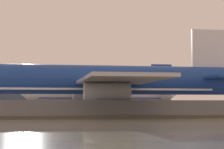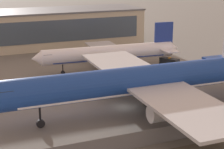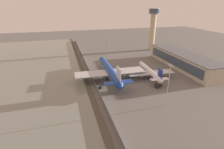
{
  "view_description": "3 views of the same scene",
  "coord_description": "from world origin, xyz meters",
  "px_view_note": "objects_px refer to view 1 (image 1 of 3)",
  "views": [
    {
      "loc": [
        -10.25,
        -80.36,
        2.01
      ],
      "look_at": [
        4.55,
        -3.38,
        7.36
      ],
      "focal_mm": 70.0,
      "sensor_mm": 36.0,
      "label": 1
    },
    {
      "loc": [
        -28.16,
        -61.79,
        26.65
      ],
      "look_at": [
        -1.35,
        2.97,
        5.99
      ],
      "focal_mm": 60.0,
      "sensor_mm": 36.0,
      "label": 2
    },
    {
      "loc": [
        113.26,
        -33.73,
        50.43
      ],
      "look_at": [
        6.22,
        -3.13,
        4.99
      ],
      "focal_mm": 28.0,
      "sensor_mm": 36.0,
      "label": 3
    }
  ],
  "objects_px": {
    "baggage_tug": "(185,112)",
    "cargo_jet_blue": "(97,81)",
    "passenger_jet_white": "(102,94)",
    "ops_van": "(169,107)"
  },
  "relations": [
    {
      "from": "passenger_jet_white",
      "to": "ops_van",
      "type": "relative_size",
      "value": 7.11
    },
    {
      "from": "baggage_tug",
      "to": "ops_van",
      "type": "bearing_deg",
      "value": 75.78
    },
    {
      "from": "cargo_jet_blue",
      "to": "passenger_jet_white",
      "type": "height_order",
      "value": "cargo_jet_blue"
    },
    {
      "from": "baggage_tug",
      "to": "ops_van",
      "type": "distance_m",
      "value": 37.05
    },
    {
      "from": "baggage_tug",
      "to": "cargo_jet_blue",
      "type": "bearing_deg",
      "value": 143.65
    },
    {
      "from": "ops_van",
      "to": "cargo_jet_blue",
      "type": "bearing_deg",
      "value": -129.86
    },
    {
      "from": "baggage_tug",
      "to": "passenger_jet_white",
      "type": "bearing_deg",
      "value": 100.57
    },
    {
      "from": "baggage_tug",
      "to": "ops_van",
      "type": "xyz_separation_m",
      "value": [
        9.1,
        35.91,
        0.47
      ]
    },
    {
      "from": "passenger_jet_white",
      "to": "baggage_tug",
      "type": "height_order",
      "value": "passenger_jet_white"
    },
    {
      "from": "cargo_jet_blue",
      "to": "baggage_tug",
      "type": "distance_m",
      "value": 16.93
    }
  ]
}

